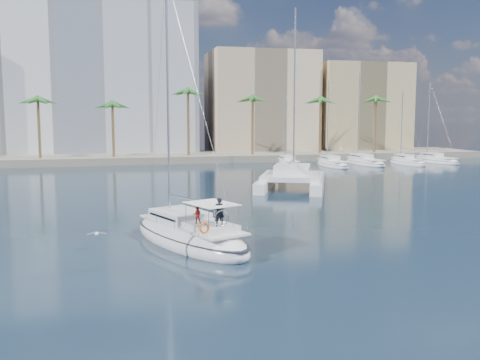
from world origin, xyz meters
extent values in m
plane|color=black|center=(0.00, 0.00, 0.00)|extent=(160.00, 160.00, 0.00)
cube|color=gray|center=(0.00, 61.00, 0.60)|extent=(120.00, 14.00, 1.20)
cube|color=white|center=(-12.00, 73.00, 14.00)|extent=(42.00, 16.00, 28.00)
cube|color=#C8B090|center=(22.00, 70.00, 10.00)|extent=(20.00, 14.00, 20.00)
cube|color=tan|center=(42.00, 68.00, 9.00)|extent=(18.00, 12.00, 18.00)
cylinder|color=brown|center=(0.00, 57.00, 5.25)|extent=(0.44, 0.44, 10.50)
sphere|color=#2A6525|center=(0.00, 57.00, 10.50)|extent=(3.60, 3.60, 3.60)
cylinder|color=brown|center=(34.00, 57.00, 5.25)|extent=(0.44, 0.44, 10.50)
sphere|color=#2A6525|center=(34.00, 57.00, 10.50)|extent=(3.60, 3.60, 3.60)
ellipsoid|color=white|center=(-2.30, 0.49, 0.36)|extent=(7.91, 12.26, 2.43)
ellipsoid|color=black|center=(-2.30, 0.49, 0.70)|extent=(7.98, 12.38, 0.18)
cube|color=silver|center=(-2.22, 0.28, 1.28)|extent=(5.80, 9.14, 0.12)
cube|color=silver|center=(-2.73, 1.53, 1.64)|extent=(3.78, 4.50, 0.60)
cube|color=black|center=(-2.73, 1.53, 1.66)|extent=(3.63, 4.09, 0.14)
cylinder|color=#B7BABF|center=(-3.25, 2.78, 9.03)|extent=(0.15, 0.15, 15.37)
cylinder|color=#B7BABF|center=(-2.35, 0.59, 2.84)|extent=(1.90, 4.42, 0.11)
cube|color=silver|center=(-1.36, -1.80, 1.52)|extent=(3.17, 3.56, 0.36)
cube|color=white|center=(-1.32, -1.91, 2.89)|extent=(3.17, 3.56, 0.04)
torus|color=silver|center=(-0.93, -2.85, 2.19)|extent=(0.91, 0.42, 0.96)
torus|color=#FF5C0D|center=(-2.09, -3.81, 1.89)|extent=(0.66, 0.42, 0.64)
imported|color=black|center=(-1.03, -2.64, 2.52)|extent=(0.60, 0.40, 1.64)
imported|color=maroon|center=(-2.12, -1.57, 2.22)|extent=(0.56, 0.47, 1.04)
cube|color=white|center=(10.00, 25.06, 0.55)|extent=(6.54, 13.02, 1.10)
cube|color=white|center=(15.17, 22.81, 0.55)|extent=(6.54, 13.02, 1.10)
cube|color=silver|center=(12.31, 23.31, 1.30)|extent=(8.71, 9.38, 0.50)
cube|color=silver|center=(12.59, 23.93, 2.00)|extent=(5.08, 5.26, 1.00)
cube|color=black|center=(12.59, 23.93, 2.05)|extent=(4.88, 4.76, 0.18)
cylinder|color=#B7BABF|center=(13.40, 25.81, 10.61)|extent=(0.18, 0.18, 18.23)
ellipsoid|color=silver|center=(-7.84, 0.15, 1.02)|extent=(0.23, 0.44, 0.21)
sphere|color=silver|center=(-7.84, 0.36, 1.04)|extent=(0.11, 0.11, 0.11)
cube|color=gray|center=(-8.15, 0.15, 1.05)|extent=(0.50, 0.18, 0.12)
cube|color=gray|center=(-7.53, 0.15, 1.05)|extent=(0.50, 0.18, 0.12)
camera|label=1|loc=(-6.90, -31.80, 7.98)|focal=40.00mm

